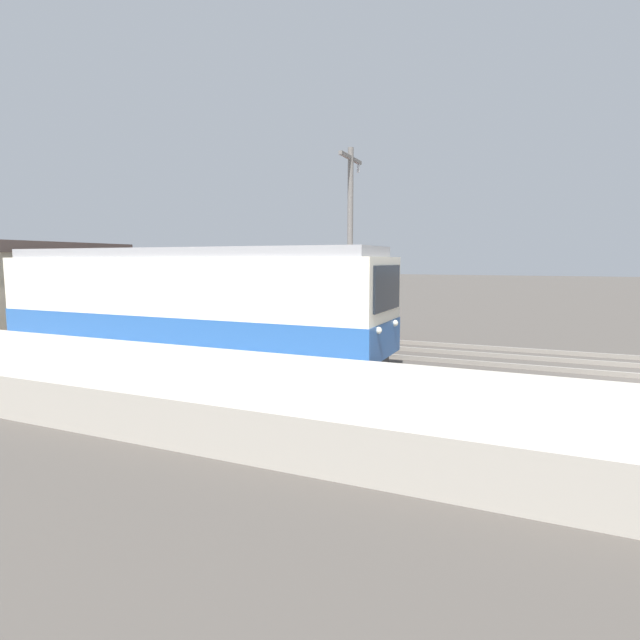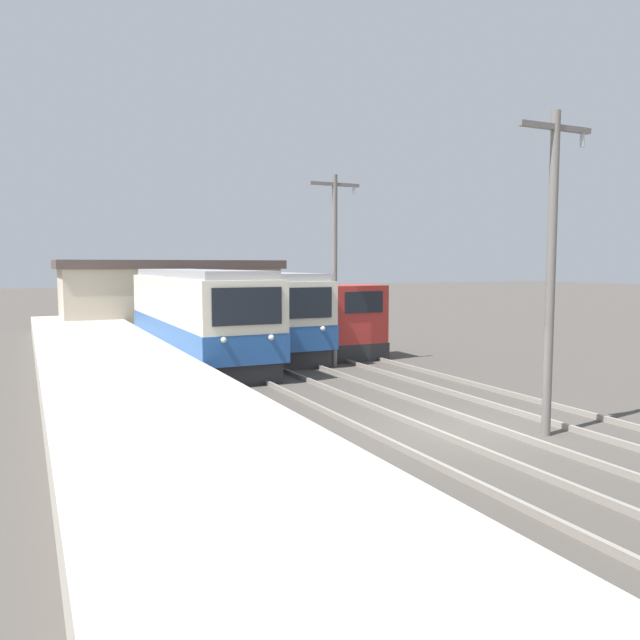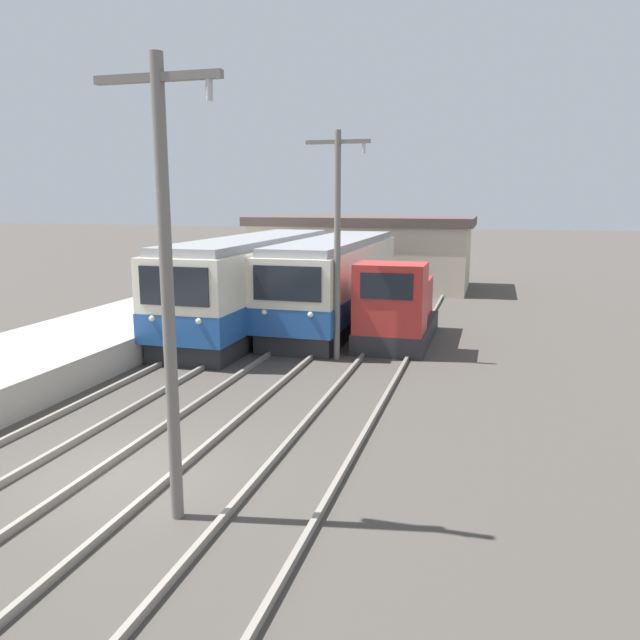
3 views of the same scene
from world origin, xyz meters
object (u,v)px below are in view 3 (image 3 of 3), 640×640
(commuter_train_left, at_px, (254,287))
(catenary_mast_near, at_px, (167,280))
(commuter_train_center, at_px, (336,284))
(catenary_mast_mid, at_px, (338,238))
(shunting_locomotive, at_px, (397,309))

(commuter_train_left, height_order, catenary_mast_near, catenary_mast_near)
(commuter_train_center, relative_size, catenary_mast_mid, 1.77)
(shunting_locomotive, relative_size, catenary_mast_mid, 0.76)
(catenary_mast_mid, bearing_deg, commuter_train_center, 104.70)
(commuter_train_left, bearing_deg, catenary_mast_mid, -41.20)
(commuter_train_left, distance_m, catenary_mast_near, 15.12)
(commuter_train_center, xyz_separation_m, catenary_mast_near, (1.51, -16.31, 2.25))
(shunting_locomotive, height_order, catenary_mast_mid, catenary_mast_mid)
(commuter_train_left, height_order, commuter_train_center, commuter_train_left)
(commuter_train_left, relative_size, catenary_mast_mid, 1.81)
(commuter_train_left, distance_m, shunting_locomotive, 5.90)
(commuter_train_center, relative_size, catenary_mast_near, 1.77)
(shunting_locomotive, distance_m, catenary_mast_mid, 4.15)
(commuter_train_left, height_order, shunting_locomotive, commuter_train_left)
(shunting_locomotive, bearing_deg, catenary_mast_near, -96.37)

